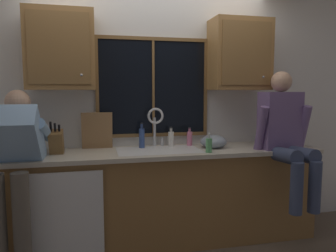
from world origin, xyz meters
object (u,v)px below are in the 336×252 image
object	(u,v)px
cutting_board	(97,131)
bottle_tall_clear	(142,138)
bottle_green_glass	(171,139)
mixing_bowl	(213,142)
knife_block	(56,142)
person_sitting_on_counter	(285,131)
soap_dispenser	(209,145)
bottle_amber_small	(190,138)
person_standing	(12,160)

from	to	relation	value
cutting_board	bottle_tall_clear	world-z (taller)	cutting_board
bottle_green_glass	bottle_tall_clear	world-z (taller)	bottle_tall_clear
mixing_bowl	bottle_green_glass	bearing A→B (deg)	159.25
knife_block	mixing_bowl	bearing A→B (deg)	0.30
person_sitting_on_counter	soap_dispenser	xyz separation A→B (m)	(-0.75, 0.06, -0.11)
mixing_bowl	bottle_amber_small	bearing A→B (deg)	141.40
soap_dispenser	bottle_tall_clear	size ratio (longest dim) A/B	0.73
person_sitting_on_counter	bottle_green_glass	world-z (taller)	person_sitting_on_counter
bottle_green_glass	bottle_amber_small	distance (m)	0.20
person_standing	bottle_tall_clear	world-z (taller)	person_standing
bottle_tall_clear	person_sitting_on_counter	bearing A→B (deg)	-18.03
bottle_amber_small	person_sitting_on_counter	bearing A→B (deg)	-29.00
person_standing	soap_dispenser	size ratio (longest dim) A/B	8.12
person_sitting_on_counter	cutting_board	world-z (taller)	person_sitting_on_counter
soap_dispenser	bottle_green_glass	bearing A→B (deg)	124.77
mixing_bowl	bottle_amber_small	distance (m)	0.26
bottle_green_glass	bottle_amber_small	bearing A→B (deg)	2.45
soap_dispenser	bottle_green_glass	size ratio (longest dim) A/B	0.92
person_sitting_on_counter	cutting_board	size ratio (longest dim) A/B	3.42
cutting_board	knife_block	bearing A→B (deg)	-151.56
bottle_tall_clear	knife_block	bearing A→B (deg)	-169.61
person_standing	mixing_bowl	world-z (taller)	person_standing
cutting_board	soap_dispenser	bearing A→B (deg)	-22.79
soap_dispenser	bottle_green_glass	world-z (taller)	bottle_green_glass
knife_block	bottle_green_glass	xyz separation A→B (m)	(1.10, 0.16, -0.03)
cutting_board	bottle_green_glass	distance (m)	0.75
person_standing	cutting_board	distance (m)	0.84
bottle_tall_clear	cutting_board	bearing A→B (deg)	173.47
person_sitting_on_counter	mixing_bowl	distance (m)	0.70
mixing_bowl	bottle_amber_small	world-z (taller)	bottle_amber_small
person_standing	soap_dispenser	xyz separation A→B (m)	(1.67, 0.07, 0.05)
cutting_board	mixing_bowl	distance (m)	1.17
person_sitting_on_counter	mixing_bowl	world-z (taller)	person_sitting_on_counter
bottle_green_glass	person_standing	bearing A→B (deg)	-161.76
bottle_amber_small	knife_block	bearing A→B (deg)	-172.58
bottle_tall_clear	bottle_amber_small	distance (m)	0.51
knife_block	bottle_tall_clear	size ratio (longest dim) A/B	1.26
person_sitting_on_counter	soap_dispenser	world-z (taller)	person_sitting_on_counter
soap_dispenser	bottle_amber_small	size ratio (longest dim) A/B	0.95
person_standing	knife_block	bearing A→B (deg)	45.07
person_sitting_on_counter	bottle_tall_clear	xyz separation A→B (m)	(-1.33, 0.43, -0.08)
person_sitting_on_counter	bottle_green_glass	distance (m)	1.12
mixing_bowl	soap_dispenser	world-z (taller)	soap_dispenser
cutting_board	mixing_bowl	bearing A→B (deg)	-9.34
cutting_board	soap_dispenser	world-z (taller)	cutting_board
bottle_tall_clear	bottle_amber_small	bearing A→B (deg)	2.65
mixing_bowl	bottle_tall_clear	distance (m)	0.72
knife_block	cutting_board	distance (m)	0.42
soap_dispenser	bottle_tall_clear	bearing A→B (deg)	146.90
knife_block	mixing_bowl	distance (m)	1.51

